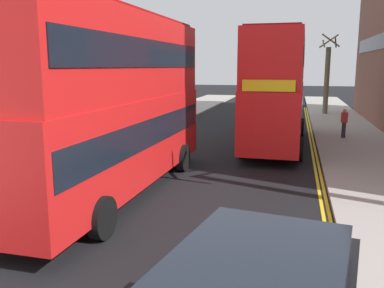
# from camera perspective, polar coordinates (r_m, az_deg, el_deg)

# --- Properties ---
(sidewalk_right) EXTENTS (4.00, 80.00, 0.14)m
(sidewalk_right) POSITION_cam_1_polar(r_m,az_deg,el_deg) (17.22, 24.16, -3.57)
(sidewalk_right) COLOR #9E9991
(sidewalk_right) RESTS_ON ground
(sidewalk_left) EXTENTS (4.00, 80.00, 0.14)m
(sidewalk_left) POSITION_cam_1_polar(r_m,az_deg,el_deg) (19.59, -16.55, -1.44)
(sidewalk_left) COLOR #9E9991
(sidewalk_left) RESTS_ON ground
(kerb_line_outer) EXTENTS (0.10, 56.00, 0.01)m
(kerb_line_outer) POSITION_cam_1_polar(r_m,az_deg,el_deg) (15.04, 17.53, -5.35)
(kerb_line_outer) COLOR yellow
(kerb_line_outer) RESTS_ON ground
(kerb_line_inner) EXTENTS (0.10, 56.00, 0.01)m
(kerb_line_inner) POSITION_cam_1_polar(r_m,az_deg,el_deg) (15.03, 16.92, -5.33)
(kerb_line_inner) COLOR yellow
(kerb_line_inner) RESTS_ON ground
(double_decker_bus_away) EXTENTS (2.96, 10.85, 5.64)m
(double_decker_bus_away) POSITION_cam_1_polar(r_m,az_deg,el_deg) (13.06, -10.82, 6.11)
(double_decker_bus_away) COLOR red
(double_decker_bus_away) RESTS_ON ground
(double_decker_bus_oncoming) EXTENTS (2.94, 10.85, 5.64)m
(double_decker_bus_oncoming) POSITION_cam_1_polar(r_m,az_deg,el_deg) (21.51, 11.65, 7.78)
(double_decker_bus_oncoming) COLOR red
(double_decker_bus_oncoming) RESTS_ON ground
(pedestrian_far) EXTENTS (0.34, 0.22, 1.62)m
(pedestrian_far) POSITION_cam_1_polar(r_m,az_deg,el_deg) (24.23, 20.17, 2.79)
(pedestrian_far) COLOR #2D2D38
(pedestrian_far) RESTS_ON sidewalk_right
(street_tree_mid) EXTENTS (1.55, 1.69, 6.49)m
(street_tree_mid) POSITION_cam_1_polar(r_m,az_deg,el_deg) (36.36, 18.06, 8.69)
(street_tree_mid) COLOR #6B6047
(street_tree_mid) RESTS_ON sidewalk_right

